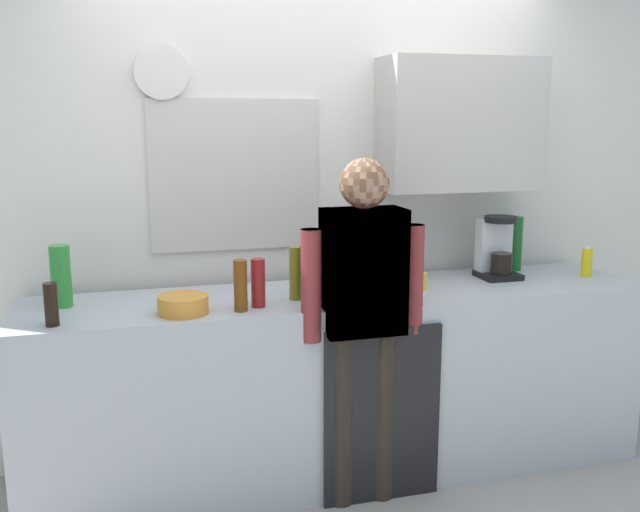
{
  "coord_description": "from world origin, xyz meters",
  "views": [
    {
      "loc": [
        -1.0,
        -2.85,
        1.77
      ],
      "look_at": [
        -0.13,
        0.25,
        1.13
      ],
      "focal_mm": 39.22,
      "sensor_mm": 36.0,
      "label": 1
    }
  ],
  "objects": [
    {
      "name": "bottle_red_vinegar",
      "position": [
        -0.45,
        0.15,
        1.04
      ],
      "size": [
        0.06,
        0.06,
        0.22
      ],
      "primitive_type": "cylinder",
      "color": "maroon",
      "rests_on": "kitchen_counter"
    },
    {
      "name": "ground_plane",
      "position": [
        0.0,
        0.0,
        0.0
      ],
      "size": [
        8.0,
        8.0,
        0.0
      ],
      "primitive_type": "plane",
      "color": "#9E998E"
    },
    {
      "name": "dish_soap",
      "position": [
        1.37,
        0.29,
        1.01
      ],
      "size": [
        0.06,
        0.06,
        0.18
      ],
      "color": "yellow",
      "rests_on": "kitchen_counter"
    },
    {
      "name": "bottle_olive_oil",
      "position": [
        -0.25,
        0.23,
        1.06
      ],
      "size": [
        0.06,
        0.06,
        0.25
      ],
      "primitive_type": "cylinder",
      "color": "olive",
      "rests_on": "kitchen_counter"
    },
    {
      "name": "cup_yellow_cup",
      "position": [
        0.38,
        0.25,
        0.98
      ],
      "size": [
        0.07,
        0.07,
        0.08
      ],
      "primitive_type": "cylinder",
      "color": "yellow",
      "rests_on": "kitchen_counter"
    },
    {
      "name": "potted_plant",
      "position": [
        0.26,
        0.49,
        1.06
      ],
      "size": [
        0.15,
        0.15,
        0.23
      ],
      "color": "#9E5638",
      "rests_on": "kitchen_counter"
    },
    {
      "name": "kitchen_counter",
      "position": [
        0.0,
        0.3,
        0.47
      ],
      "size": [
        3.05,
        0.64,
        0.93
      ],
      "primitive_type": "cube",
      "color": "#B2B7BC",
      "rests_on": "ground_plane"
    },
    {
      "name": "person_guest",
      "position": [
        0.0,
        0.0,
        0.95
      ],
      "size": [
        0.57,
        0.22,
        1.6
      ],
      "rotation": [
        0.0,
        0.0,
        2.93
      ],
      "color": "brown",
      "rests_on": "ground_plane"
    },
    {
      "name": "dishwasher_panel",
      "position": [
        0.09,
        -0.03,
        0.42
      ],
      "size": [
        0.56,
        0.02,
        0.84
      ],
      "primitive_type": "cube",
      "color": "black",
      "rests_on": "ground_plane"
    },
    {
      "name": "bottle_clear_soda",
      "position": [
        -1.3,
        0.39,
        1.07
      ],
      "size": [
        0.09,
        0.09,
        0.28
      ],
      "primitive_type": "cylinder",
      "color": "#2D8C33",
      "rests_on": "kitchen_counter"
    },
    {
      "name": "coffee_maker",
      "position": [
        0.88,
        0.4,
        1.08
      ],
      "size": [
        0.2,
        0.2,
        0.33
      ],
      "color": "black",
      "rests_on": "kitchen_counter"
    },
    {
      "name": "bottle_green_wine",
      "position": [
        1.07,
        0.53,
        1.08
      ],
      "size": [
        0.07,
        0.07,
        0.3
      ],
      "primitive_type": "cylinder",
      "color": "#195923",
      "rests_on": "kitchen_counter"
    },
    {
      "name": "back_wall_assembly",
      "position": [
        0.08,
        0.7,
        1.36
      ],
      "size": [
        4.65,
        0.42,
        2.6
      ],
      "color": "silver",
      "rests_on": "ground_plane"
    },
    {
      "name": "mixing_bowl",
      "position": [
        -0.78,
        0.13,
        0.97
      ],
      "size": [
        0.22,
        0.22,
        0.08
      ],
      "primitive_type": "cylinder",
      "color": "orange",
      "rests_on": "kitchen_counter"
    },
    {
      "name": "person_at_sink",
      "position": [
        0.0,
        0.0,
        0.95
      ],
      "size": [
        0.57,
        0.22,
        1.6
      ],
      "rotation": [
        0.0,
        0.0,
        -0.09
      ],
      "color": "brown",
      "rests_on": "ground_plane"
    },
    {
      "name": "bottle_dark_sauce",
      "position": [
        -1.31,
        0.09,
        1.02
      ],
      "size": [
        0.06,
        0.06,
        0.18
      ],
      "primitive_type": "cylinder",
      "color": "black",
      "rests_on": "kitchen_counter"
    },
    {
      "name": "bottle_amber_beer",
      "position": [
        -0.53,
        0.1,
        1.05
      ],
      "size": [
        0.06,
        0.06,
        0.23
      ],
      "primitive_type": "cylinder",
      "color": "brown",
      "rests_on": "kitchen_counter"
    }
  ]
}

